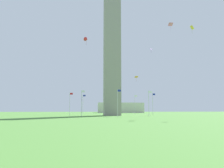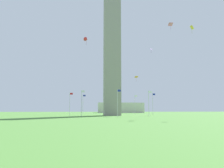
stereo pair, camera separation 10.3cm
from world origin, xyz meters
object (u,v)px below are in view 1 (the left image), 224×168
Objects in this scene: flagpole_n at (153,103)px; kite_red_delta at (86,39)px; distant_building at (120,108)px; flagpole_se at (83,104)px; flagpole_s at (70,103)px; flagpole_e at (108,104)px; kite_pink_diamond at (171,24)px; flagpole_w at (118,102)px; flagpole_sw at (82,102)px; kite_purple_diamond at (151,49)px; kite_yellow_box at (192,28)px; kite_orange_diamond at (136,77)px; flagpole_ne at (135,104)px; obelisk_monument at (112,42)px; flagpole_nw at (149,102)px.

kite_red_delta reaches higher than flagpole_n.
flagpole_se is at bearing -113.14° from distant_building.
flagpole_s is at bearing -112.50° from flagpole_se.
kite_pink_diamond is (14.43, -38.40, 21.97)m from flagpole_e.
kite_pink_diamond is at bearing -27.31° from flagpole_w.
distant_building is (28.08, 66.04, -1.29)m from flagpole_s.
flagpole_sw is (-0.00, -21.88, 0.00)m from flagpole_se.
flagpole_se is 5.52× the size of kite_purple_diamond.
kite_yellow_box is at bearing -87.02° from distant_building.
flagpole_n and flagpole_se have the same top height.
kite_orange_diamond is at bearing 48.63° from flagpole_w.
flagpole_ne is 2.98× the size of kite_red_delta.
flagpole_n is at bearing 94.07° from kite_yellow_box.
kite_orange_diamond is 73.55m from distant_building.
obelisk_monument reaches higher than kite_yellow_box.
flagpole_se is 4.70× the size of kite_orange_diamond.
kite_yellow_box is at bearing -85.93° from flagpole_n.
flagpole_nw is (11.00, -10.94, -23.32)m from obelisk_monument.
flagpole_n is 1.00× the size of flagpole_w.
flagpole_e is 51.82m from kite_yellow_box.
flagpole_nw is (21.88, -0.00, 0.00)m from flagpole_sw.
flagpole_ne and flagpole_nw have the same top height.
flagpole_ne is 5.52× the size of kite_purple_diamond.
flagpole_ne is 21.88m from flagpole_se.
flagpole_s is at bearing 112.50° from flagpole_sw.
kite_orange_diamond is 21.91m from kite_pink_diamond.
flagpole_e is at bearing 67.50° from flagpole_sw.
flagpole_n is 13.51m from kite_orange_diamond.
kite_pink_diamond is (14.49, -22.93, -1.35)m from obelisk_monument.
distant_building is (12.61, 50.57, -1.29)m from flagpole_e.
flagpole_sw is 21.88m from flagpole_nw.
flagpole_n is at bearing 45.00° from flagpole_w.
obelisk_monument is 15.79m from kite_purple_diamond.
flagpole_ne is 26.40m from kite_purple_diamond.
flagpole_ne is 1.00× the size of flagpole_w.
flagpole_s is 0.29× the size of distant_building.
obelisk_monument reaches higher than flagpole_se.
flagpole_sw is 30.70m from kite_purple_diamond.
flagpole_se is at bearing 125.17° from kite_yellow_box.
flagpole_sw is 20.87m from kite_red_delta.
obelisk_monument reaches higher than kite_purple_diamond.
flagpole_se is 11.84m from flagpole_s.
flagpole_sw is at bearing -112.50° from flagpole_e.
obelisk_monument reaches higher than flagpole_nw.
kite_orange_diamond is at bearing -43.20° from flagpole_se.
flagpole_e is 5.52× the size of kite_purple_diamond.
flagpole_n is 1.00× the size of flagpole_se.
flagpole_sw is 1.00× the size of flagpole_w.
kite_red_delta is (-25.21, -9.94, 20.81)m from flagpole_n.
flagpole_s is (-30.95, 0.00, 0.00)m from flagpole_n.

